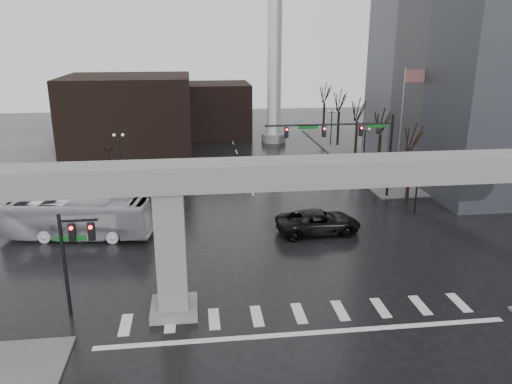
% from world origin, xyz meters
% --- Properties ---
extents(ground, '(160.00, 160.00, 0.00)m').
position_xyz_m(ground, '(0.00, 0.00, 0.00)').
color(ground, black).
rests_on(ground, ground).
extents(sidewalk_ne, '(28.00, 36.00, 0.15)m').
position_xyz_m(sidewalk_ne, '(26.00, 36.00, 0.07)').
color(sidewalk_ne, slate).
rests_on(sidewalk_ne, ground).
extents(sidewalk_nw, '(28.00, 36.00, 0.15)m').
position_xyz_m(sidewalk_nw, '(-26.00, 36.00, 0.07)').
color(sidewalk_nw, slate).
rests_on(sidewalk_nw, ground).
extents(elevated_guideway, '(48.00, 2.60, 8.70)m').
position_xyz_m(elevated_guideway, '(1.26, 0.00, 6.88)').
color(elevated_guideway, gray).
rests_on(elevated_guideway, ground).
extents(building_far_left, '(16.00, 14.00, 10.00)m').
position_xyz_m(building_far_left, '(-14.00, 42.00, 5.00)').
color(building_far_left, black).
rests_on(building_far_left, ground).
extents(building_far_mid, '(10.00, 10.00, 8.00)m').
position_xyz_m(building_far_mid, '(-2.00, 52.00, 4.00)').
color(building_far_mid, black).
rests_on(building_far_mid, ground).
extents(smokestack, '(3.60, 3.60, 30.00)m').
position_xyz_m(smokestack, '(6.00, 46.00, 13.35)').
color(smokestack, silver).
rests_on(smokestack, ground).
extents(signal_mast_arm, '(12.12, 0.43, 8.00)m').
position_xyz_m(signal_mast_arm, '(8.99, 18.80, 5.83)').
color(signal_mast_arm, black).
rests_on(signal_mast_arm, ground).
extents(signal_left_pole, '(2.30, 0.30, 6.00)m').
position_xyz_m(signal_left_pole, '(-12.25, 0.50, 4.07)').
color(signal_left_pole, black).
rests_on(signal_left_pole, ground).
extents(flagpole_assembly, '(2.06, 0.12, 12.00)m').
position_xyz_m(flagpole_assembly, '(15.29, 22.00, 7.53)').
color(flagpole_assembly, silver).
rests_on(flagpole_assembly, ground).
extents(lamp_right_0, '(1.22, 0.32, 5.11)m').
position_xyz_m(lamp_right_0, '(13.50, 14.00, 3.47)').
color(lamp_right_0, black).
rests_on(lamp_right_0, ground).
extents(lamp_right_1, '(1.22, 0.32, 5.11)m').
position_xyz_m(lamp_right_1, '(13.50, 28.00, 3.47)').
color(lamp_right_1, black).
rests_on(lamp_right_1, ground).
extents(lamp_right_2, '(1.22, 0.32, 5.11)m').
position_xyz_m(lamp_right_2, '(13.50, 42.00, 3.47)').
color(lamp_right_2, black).
rests_on(lamp_right_2, ground).
extents(lamp_left_0, '(1.22, 0.32, 5.11)m').
position_xyz_m(lamp_left_0, '(-13.50, 14.00, 3.47)').
color(lamp_left_0, black).
rests_on(lamp_left_0, ground).
extents(lamp_left_1, '(1.22, 0.32, 5.11)m').
position_xyz_m(lamp_left_1, '(-13.50, 28.00, 3.47)').
color(lamp_left_1, black).
rests_on(lamp_left_1, ground).
extents(lamp_left_2, '(1.22, 0.32, 5.11)m').
position_xyz_m(lamp_left_2, '(-13.50, 42.00, 3.47)').
color(lamp_left_2, black).
rests_on(lamp_left_2, ground).
extents(tree_right_0, '(1.09, 1.58, 7.50)m').
position_xyz_m(tree_right_0, '(14.53, 18.02, 2.79)').
color(tree_right_0, black).
rests_on(tree_right_0, ground).
extents(tree_right_1, '(1.09, 1.61, 7.67)m').
position_xyz_m(tree_right_1, '(14.53, 26.02, 2.85)').
color(tree_right_1, black).
rests_on(tree_right_1, ground).
extents(tree_right_2, '(1.10, 1.63, 7.85)m').
position_xyz_m(tree_right_2, '(14.53, 34.02, 2.91)').
color(tree_right_2, black).
rests_on(tree_right_2, ground).
extents(tree_right_3, '(1.11, 1.66, 8.02)m').
position_xyz_m(tree_right_3, '(14.53, 42.02, 2.98)').
color(tree_right_3, black).
rests_on(tree_right_3, ground).
extents(tree_right_4, '(1.12, 1.69, 8.19)m').
position_xyz_m(tree_right_4, '(14.53, 50.02, 3.04)').
color(tree_right_4, black).
rests_on(tree_right_4, ground).
extents(pickup_truck, '(6.90, 3.62, 1.85)m').
position_xyz_m(pickup_truck, '(3.97, 10.61, 0.93)').
color(pickup_truck, black).
rests_on(pickup_truck, ground).
extents(city_bus, '(11.60, 4.25, 3.16)m').
position_xyz_m(city_bus, '(-14.71, 12.00, 1.58)').
color(city_bus, silver).
rests_on(city_bus, ground).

